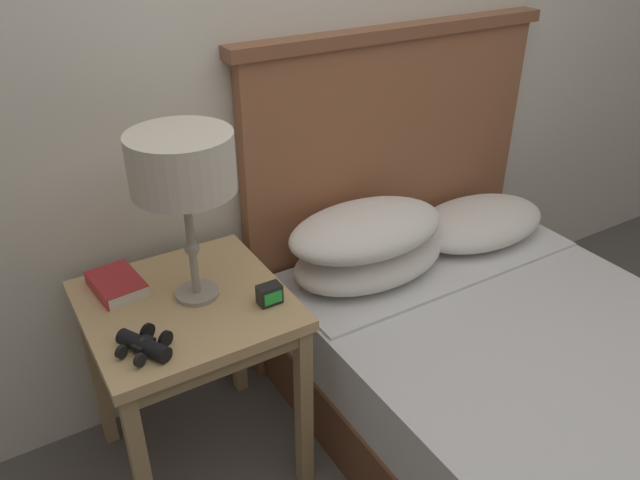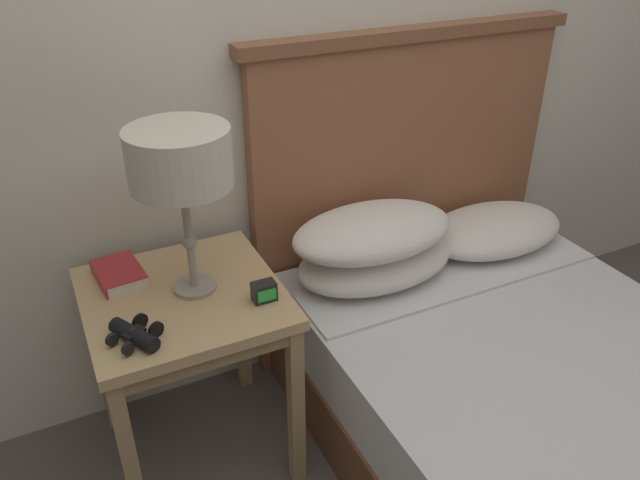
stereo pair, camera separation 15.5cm
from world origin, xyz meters
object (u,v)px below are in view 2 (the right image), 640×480
at_px(bed, 523,388).
at_px(table_lamp, 180,162).
at_px(book_on_nightstand, 118,274).
at_px(alarm_clock, 264,292).
at_px(nightstand, 185,317).
at_px(binoculars_pair, 135,334).

relative_size(bed, table_lamp, 3.67).
relative_size(book_on_nightstand, alarm_clock, 2.89).
height_order(nightstand, table_lamp, table_lamp).
distance_m(nightstand, binoculars_pair, 0.26).
bearing_deg(binoculars_pair, book_on_nightstand, 87.31).
relative_size(table_lamp, binoculars_pair, 3.17).
distance_m(book_on_nightstand, alarm_clock, 0.47).
distance_m(table_lamp, binoculars_pair, 0.48).
distance_m(binoculars_pair, alarm_clock, 0.38).
bearing_deg(binoculars_pair, bed, -15.70).
relative_size(table_lamp, alarm_clock, 7.27).
height_order(nightstand, binoculars_pair, binoculars_pair).
relative_size(nightstand, bed, 0.36).
xyz_separation_m(table_lamp, book_on_nightstand, (-0.20, 0.15, -0.40)).
bearing_deg(alarm_clock, nightstand, 146.04).
xyz_separation_m(nightstand, alarm_clock, (0.21, -0.14, 0.12)).
bearing_deg(bed, book_on_nightstand, 149.99).
xyz_separation_m(nightstand, table_lamp, (0.04, 0.01, 0.50)).
height_order(binoculars_pair, alarm_clock, alarm_clock).
height_order(nightstand, bed, bed).
bearing_deg(bed, alarm_clock, 155.40).
bearing_deg(binoculars_pair, alarm_clock, 3.93).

